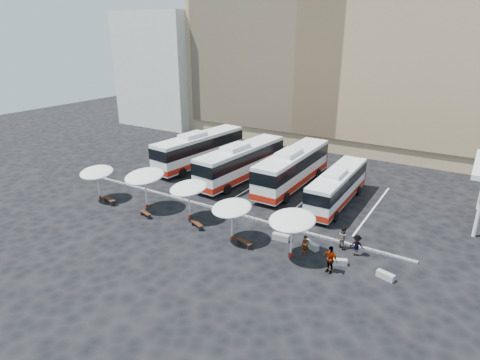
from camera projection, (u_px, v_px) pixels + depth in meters
The scene contains 26 objects.
ground at pixel (213, 211), 35.61m from camera, with size 120.00×120.00×0.00m, color black.
sandstone_building at pixel (342, 49), 56.55m from camera, with size 42.00×18.25×29.60m.
apartment_block at pixel (174, 69), 68.63m from camera, with size 14.00×14.00×18.00m, color silver.
curb_divider at pixel (216, 208), 35.98m from camera, with size 34.00×0.25×0.15m, color black.
bay_lines at pixel (257, 184), 41.97m from camera, with size 24.15×12.00×0.01m.
bus_0 at pixel (200, 148), 47.03m from camera, with size 4.02×13.23×4.13m.
bus_1 at pixel (241, 161), 42.48m from camera, with size 3.68×12.97×4.06m.
bus_2 at pixel (293, 167), 40.54m from camera, with size 3.08×12.89×4.09m.
bus_3 at pixel (337, 186), 36.54m from camera, with size 2.67×10.95×3.46m.
sunshade_0 at pixel (97, 172), 37.19m from camera, with size 3.97×3.99×3.18m.
sunshade_1 at pixel (144, 176), 35.07m from camera, with size 3.85×3.89×3.63m.
sunshade_2 at pixel (189, 188), 33.21m from camera, with size 4.17×4.19×3.30m.
sunshade_3 at pixel (232, 208), 29.74m from camera, with size 3.74×3.76×3.15m.
sunshade_4 at pixel (292, 220), 27.36m from camera, with size 3.87×3.90×3.39m.
wood_bench_0 at pixel (109, 200), 37.00m from camera, with size 1.72×0.83×0.51m.
wood_bench_1 at pixel (145, 213), 34.40m from camera, with size 1.40×0.69×0.41m.
wood_bench_2 at pixel (197, 224), 32.45m from camera, with size 1.47×0.92×0.44m.
wood_bench_3 at pixel (244, 242), 29.67m from camera, with size 1.51×0.77×0.45m.
conc_bench_0 at pixel (281, 237), 30.58m from camera, with size 1.32×0.44×0.49m, color gray.
conc_bench_1 at pixel (311, 245), 29.44m from camera, with size 1.25×0.42×0.47m, color gray.
conc_bench_2 at pixel (339, 262), 27.39m from camera, with size 1.08×0.36×0.41m, color gray.
conc_bench_3 at pixel (385, 276), 25.82m from camera, with size 1.16×0.39×0.44m, color gray.
passenger_0 at pixel (305, 246), 28.35m from camera, with size 0.56×0.36×1.52m, color black.
passenger_1 at pixel (343, 238), 29.25m from camera, with size 0.82×0.64×1.69m, color black.
passenger_2 at pixel (330, 259), 26.28m from camera, with size 1.13×0.47×1.93m, color black.
passenger_3 at pixel (357, 245), 28.33m from camera, with size 1.02×0.59×1.59m, color black.
Camera 1 is at (19.22, -26.21, 15.00)m, focal length 30.00 mm.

